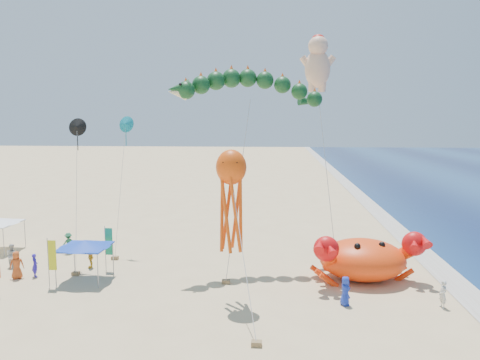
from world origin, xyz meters
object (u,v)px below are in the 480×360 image
object	(u,v)px
crab_inflatable	(363,258)
octopus_kite	(231,193)
canopy_blue	(85,244)
dragon_kite	(248,92)
cherub_kite	(318,62)

from	to	relation	value
crab_inflatable	octopus_kite	xyz separation A→B (m)	(-8.24, -4.26, 4.88)
octopus_kite	canopy_blue	distance (m)	10.98
octopus_kite	canopy_blue	world-z (taller)	octopus_kite
octopus_kite	crab_inflatable	bearing A→B (deg)	27.35
dragon_kite	cherub_kite	bearing A→B (deg)	48.95
cherub_kite	canopy_blue	world-z (taller)	cherub_kite
crab_inflatable	octopus_kite	distance (m)	10.49
canopy_blue	dragon_kite	bearing A→B (deg)	23.47
dragon_kite	octopus_kite	bearing A→B (deg)	-93.78
crab_inflatable	canopy_blue	distance (m)	18.23
crab_inflatable	octopus_kite	size ratio (longest dim) A/B	0.86
crab_inflatable	dragon_kite	size ratio (longest dim) A/B	0.56
dragon_kite	canopy_blue	xyz separation A→B (m)	(-10.37, -4.50, -10.00)
crab_inflatable	cherub_kite	distance (m)	16.60
cherub_kite	octopus_kite	world-z (taller)	cherub_kite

